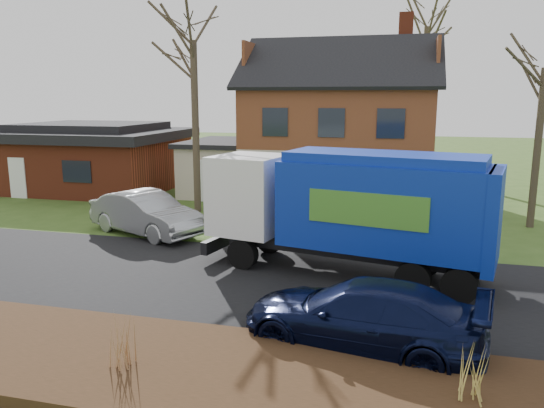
# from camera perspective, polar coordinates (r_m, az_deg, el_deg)

# --- Properties ---
(ground) EXTENTS (120.00, 120.00, 0.00)m
(ground) POSITION_cam_1_polar(r_m,az_deg,el_deg) (15.53, -6.69, -7.97)
(ground) COLOR #35511B
(ground) RESTS_ON ground
(road) EXTENTS (80.00, 7.00, 0.02)m
(road) POSITION_cam_1_polar(r_m,az_deg,el_deg) (15.53, -6.69, -7.93)
(road) COLOR black
(road) RESTS_ON ground
(mulch_verge) EXTENTS (80.00, 3.50, 0.30)m
(mulch_verge) POSITION_cam_1_polar(r_m,az_deg,el_deg) (11.09, -16.85, -15.84)
(mulch_verge) COLOR black
(mulch_verge) RESTS_ON ground
(main_house) EXTENTS (12.95, 8.95, 9.26)m
(main_house) POSITION_cam_1_polar(r_m,az_deg,el_deg) (27.85, 6.42, 9.10)
(main_house) COLOR beige
(main_house) RESTS_ON ground
(ranch_house) EXTENTS (9.80, 8.20, 3.70)m
(ranch_house) POSITION_cam_1_polar(r_m,az_deg,el_deg) (31.96, -18.73, 4.88)
(ranch_house) COLOR maroon
(ranch_house) RESTS_ON ground
(garbage_truck) EXTENTS (8.75, 3.94, 3.63)m
(garbage_truck) POSITION_cam_1_polar(r_m,az_deg,el_deg) (15.43, 8.58, -0.09)
(garbage_truck) COLOR black
(garbage_truck) RESTS_ON ground
(silver_sedan) EXTENTS (5.19, 3.56, 1.62)m
(silver_sedan) POSITION_cam_1_polar(r_m,az_deg,el_deg) (20.63, -13.41, -0.99)
(silver_sedan) COLOR #929598
(silver_sedan) RESTS_ON ground
(navy_wagon) EXTENTS (5.25, 2.82, 1.45)m
(navy_wagon) POSITION_cam_1_polar(r_m,az_deg,el_deg) (11.31, 9.57, -11.73)
(navy_wagon) COLOR black
(navy_wagon) RESTS_ON ground
(tree_front_west) EXTENTS (3.52, 3.52, 10.47)m
(tree_front_west) POSITION_cam_1_polar(r_m,az_deg,el_deg) (24.21, -8.57, 19.61)
(tree_front_west) COLOR #453829
(tree_front_west) RESTS_ON ground
(tree_back) EXTENTS (4.08, 4.08, 12.92)m
(tree_back) POSITION_cam_1_polar(r_m,az_deg,el_deg) (36.94, 16.47, 19.78)
(tree_back) COLOR #463C2A
(tree_back) RESTS_ON ground
(grass_clump_mid) EXTENTS (0.36, 0.30, 1.01)m
(grass_clump_mid) POSITION_cam_1_polar(r_m,az_deg,el_deg) (10.30, -15.79, -13.93)
(grass_clump_mid) COLOR #9A6D43
(grass_clump_mid) RESTS_ON mulch_verge
(grass_clump_east) EXTENTS (0.37, 0.30, 0.92)m
(grass_clump_east) POSITION_cam_1_polar(r_m,az_deg,el_deg) (9.54, 20.79, -16.75)
(grass_clump_east) COLOR tan
(grass_clump_east) RESTS_ON mulch_verge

